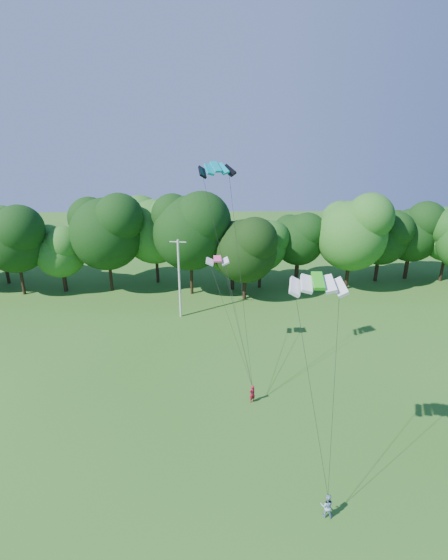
{
  "coord_description": "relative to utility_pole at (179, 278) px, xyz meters",
  "views": [
    {
      "loc": [
        1.13,
        -16.21,
        21.93
      ],
      "look_at": [
        1.7,
        13.0,
        10.25
      ],
      "focal_mm": 28.0,
      "sensor_mm": 36.0,
      "label": 1
    }
  ],
  "objects": [
    {
      "name": "kite_green",
      "position": [
        9.19,
        -23.41,
        9.06
      ],
      "size": [
        2.93,
        1.43,
        0.58
      ],
      "rotation": [
        0.0,
        0.0,
        -0.05
      ],
      "color": "green",
      "rests_on": "ground"
    },
    {
      "name": "tree_back_center",
      "position": [
        7.42,
        4.72,
        2.91
      ],
      "size": [
        8.23,
        8.23,
        11.98
      ],
      "color": "#342614",
      "rests_on": "ground"
    },
    {
      "name": "utility_pole",
      "position": [
        0.0,
        0.0,
        0.0
      ],
      "size": [
        1.78,
        0.34,
        8.92
      ],
      "rotation": [
        0.0,
        0.0,
        -0.15
      ],
      "color": "silver",
      "rests_on": "ground"
    },
    {
      "name": "kite_flyer_left",
      "position": [
        6.77,
        -15.33,
        -3.8
      ],
      "size": [
        0.67,
        0.62,
        1.52
      ],
      "primitive_type": "imported",
      "rotation": [
        0.0,
        0.0,
        3.76
      ],
      "color": "maroon",
      "rests_on": "ground"
    },
    {
      "name": "ground",
      "position": [
        2.85,
        -27.77,
        -4.57
      ],
      "size": [
        160.0,
        160.0,
        0.0
      ],
      "primitive_type": "plane",
      "color": "#285C19",
      "rests_on": "ground"
    },
    {
      "name": "kite_pink",
      "position": [
        4.11,
        -8.29,
        5.07
      ],
      "size": [
        2.05,
        1.07,
        0.35
      ],
      "rotation": [
        0.0,
        0.0,
        0.05
      ],
      "color": "#FF468A",
      "rests_on": "ground"
    },
    {
      "name": "kite_teal",
      "position": [
        4.02,
        -12.58,
        13.39
      ],
      "size": [
        2.79,
        2.04,
        0.69
      ],
      "rotation": [
        0.0,
        0.0,
        0.42
      ],
      "color": "#0597A5",
      "rests_on": "ground"
    },
    {
      "name": "kite_flyer_right",
      "position": [
        10.2,
        -25.82,
        -3.78
      ],
      "size": [
        0.87,
        0.74,
        1.57
      ],
      "primitive_type": "imported",
      "rotation": [
        0.0,
        0.0,
        2.94
      ],
      "color": "#90B1C8",
      "rests_on": "ground"
    }
  ]
}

